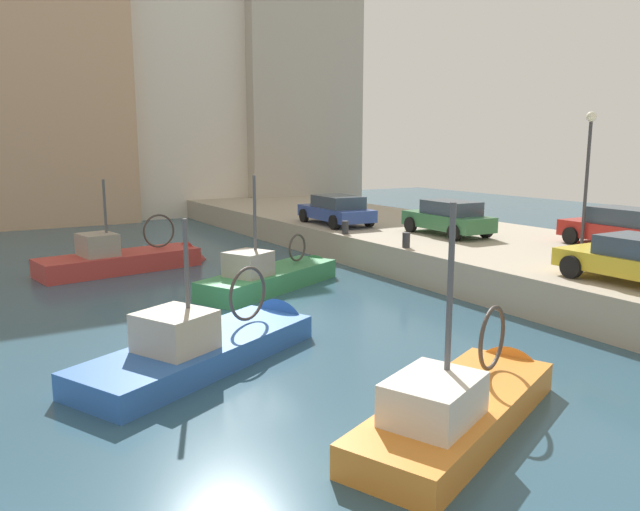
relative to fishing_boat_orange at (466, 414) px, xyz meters
name	(u,v)px	position (x,y,z in m)	size (l,w,h in m)	color
water_surface	(243,323)	(-0.90, 7.67, -0.12)	(80.00, 80.00, 0.00)	#2D5166
quay_wall	(527,262)	(10.60, 7.67, 0.48)	(9.00, 56.00, 1.20)	#ADA08C
fishing_boat_orange	(466,414)	(0.00, 0.00, 0.00)	(6.32, 3.90, 4.76)	orange
fishing_boat_blue	(214,354)	(-2.65, 5.38, -0.01)	(6.98, 4.68, 4.23)	#2D60B7
fishing_boat_red	(129,267)	(-1.73, 16.78, -0.01)	(7.08, 2.92, 4.47)	#BC3833
fishing_boat_green	(276,284)	(1.86, 11.11, -0.01)	(6.62, 4.24, 4.66)	#388951
parked_car_green	(448,218)	(9.92, 11.25, 1.80)	(2.00, 4.16, 1.42)	#387547
parked_car_red	(624,228)	(13.02, 5.53, 1.82)	(2.12, 4.41, 1.46)	red
parked_car_blue	(336,210)	(7.78, 16.44, 1.78)	(2.24, 4.42, 1.36)	#334C9E
mooring_bollard_mid	(406,240)	(6.45, 9.67, 1.35)	(0.28, 0.28, 0.55)	#2D2D33
mooring_bollard_north	(345,228)	(6.45, 13.67, 1.35)	(0.28, 0.28, 0.55)	#2D2D33
quay_streetlamp	(588,157)	(12.10, 6.52, 4.33)	(0.36, 0.36, 4.83)	#38383D
waterfront_building_central	(284,100)	(15.13, 35.48, 8.16)	(9.39, 8.70, 16.52)	#B2A899
waterfront_building_east_mid	(32,91)	(-2.66, 34.75, 7.97)	(11.25, 6.88, 16.14)	tan
waterfront_building_east	(176,65)	(7.01, 36.27, 10.27)	(10.39, 7.96, 20.74)	silver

